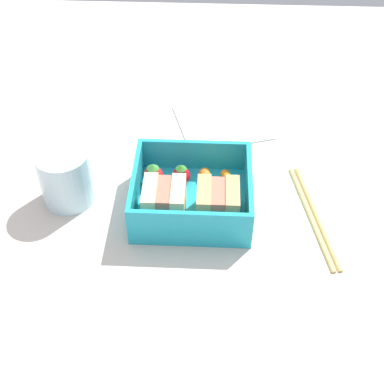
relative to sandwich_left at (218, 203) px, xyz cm
name	(u,v)px	position (x,y,z in cm)	size (l,w,h in cm)	color
ground_plane	(192,212)	(3.31, -2.66, -4.57)	(120.00, 120.00, 2.00)	beige
bento_tray	(192,203)	(3.31, -2.66, -2.97)	(15.06, 13.64, 1.20)	#21A7BE
bento_rim	(192,188)	(3.31, -2.66, -0.10)	(15.06, 13.64, 4.54)	#21A7BE
sandwich_left	(218,203)	(0.00, 0.00, 0.00)	(5.19, 5.33, 4.73)	tan
sandwich_center_left	(164,201)	(6.63, 0.00, 0.00)	(5.19, 5.33, 4.73)	beige
carrot_stick_far_left	(230,181)	(-1.58, -5.86, -1.77)	(1.19, 1.19, 3.66)	orange
carrot_stick_left	(208,181)	(1.36, -5.57, -1.60)	(1.52, 1.52, 3.77)	orange
strawberry_far_left	(181,175)	(4.90, -6.02, -1.02)	(2.45, 2.45, 3.05)	red
strawberry_left	(153,175)	(8.59, -5.62, -0.88)	(2.72, 2.72, 3.32)	red
chopstick_pair	(314,215)	(-12.48, -1.54, -3.22)	(5.00, 18.10, 0.70)	tan
drinking_glass	(66,177)	(19.70, -3.52, 0.24)	(6.80, 6.80, 7.62)	silver
folded_napkin	(222,122)	(-0.61, -20.98, -3.37)	(13.30, 11.74, 0.40)	silver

